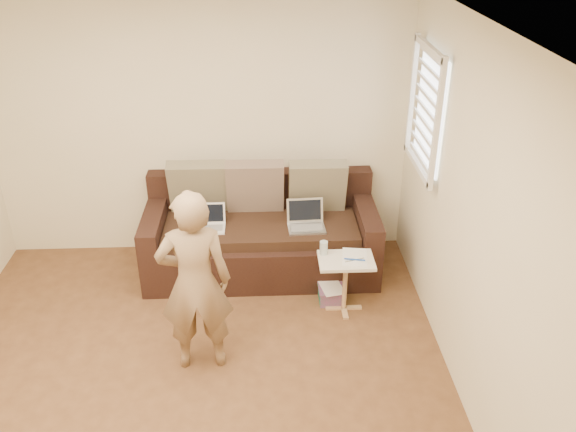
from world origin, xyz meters
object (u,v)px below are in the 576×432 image
object	(u,v)px
drinking_glass	(324,248)
striped_box	(331,294)
side_table	(345,284)
sofa	(261,231)
laptop_silver	(307,229)
laptop_white	(209,230)
person	(195,282)

from	to	relation	value
drinking_glass	striped_box	world-z (taller)	drinking_glass
side_table	striped_box	world-z (taller)	side_table
side_table	sofa	bearing A→B (deg)	135.97
sofa	laptop_silver	xyz separation A→B (m)	(0.42, -0.15, 0.10)
laptop_silver	drinking_glass	bearing A→B (deg)	-78.79
sofa	laptop_silver	world-z (taller)	sofa
laptop_white	side_table	bearing A→B (deg)	-25.44
side_table	drinking_glass	bearing A→B (deg)	152.57
laptop_silver	drinking_glass	xyz separation A→B (m)	(0.11, -0.45, 0.06)
laptop_white	laptop_silver	bearing A→B (deg)	-1.89
laptop_silver	laptop_white	distance (m)	0.91
laptop_silver	laptop_white	xyz separation A→B (m)	(-0.91, 0.03, 0.00)
drinking_glass	striped_box	distance (m)	0.51
sofa	person	distance (m)	1.46
sofa	striped_box	xyz separation A→B (m)	(0.62, -0.58, -0.35)
laptop_white	person	world-z (taller)	person
side_table	striped_box	xyz separation A→B (m)	(-0.10, 0.12, -0.19)
sofa	laptop_silver	bearing A→B (deg)	-19.87
laptop_white	person	distance (m)	1.23
laptop_white	person	size ratio (longest dim) A/B	0.20
side_table	drinking_glass	distance (m)	0.38
side_table	striped_box	distance (m)	0.24
laptop_white	side_table	distance (m)	1.36
sofa	laptop_white	distance (m)	0.51
striped_box	side_table	bearing A→B (deg)	-51.39
person	drinking_glass	world-z (taller)	person
drinking_glass	side_table	bearing A→B (deg)	-27.43
laptop_white	drinking_glass	size ratio (longest dim) A/B	2.49
striped_box	laptop_silver	bearing A→B (deg)	115.46
drinking_glass	striped_box	bearing A→B (deg)	17.32
laptop_silver	side_table	world-z (taller)	laptop_silver
sofa	side_table	distance (m)	1.02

